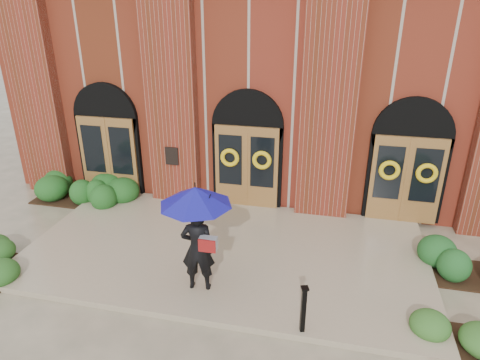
# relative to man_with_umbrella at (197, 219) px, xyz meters

# --- Properties ---
(ground) EXTENTS (90.00, 90.00, 0.00)m
(ground) POSITION_rel_man_with_umbrella_xyz_m (0.16, 1.49, -1.84)
(ground) COLOR tan
(ground) RESTS_ON ground
(landing) EXTENTS (10.00, 5.30, 0.15)m
(landing) POSITION_rel_man_with_umbrella_xyz_m (0.16, 1.64, -1.77)
(landing) COLOR tan
(landing) RESTS_ON ground
(church_building) EXTENTS (16.20, 12.53, 7.00)m
(church_building) POSITION_rel_man_with_umbrella_xyz_m (0.16, 10.28, 1.66)
(church_building) COLOR maroon
(church_building) RESTS_ON ground
(man_with_umbrella) EXTENTS (1.73, 1.73, 2.42)m
(man_with_umbrella) POSITION_rel_man_with_umbrella_xyz_m (0.00, 0.00, 0.00)
(man_with_umbrella) COLOR black
(man_with_umbrella) RESTS_ON landing
(metal_post) EXTENTS (0.17, 0.17, 1.01)m
(metal_post) POSITION_rel_man_with_umbrella_xyz_m (2.34, -0.86, -1.16)
(metal_post) COLOR black
(metal_post) RESTS_ON landing
(hedge_wall_left) EXTENTS (2.98, 1.19, 0.76)m
(hedge_wall_left) POSITION_rel_man_with_umbrella_xyz_m (-5.04, 3.69, -1.46)
(hedge_wall_left) COLOR #1B4C19
(hedge_wall_left) RESTS_ON ground
(hedge_front_right) EXTENTS (1.38, 1.18, 0.49)m
(hedge_front_right) POSITION_rel_man_with_umbrella_xyz_m (5.38, -0.51, -1.60)
(hedge_front_right) COLOR #2D5820
(hedge_front_right) RESTS_ON ground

